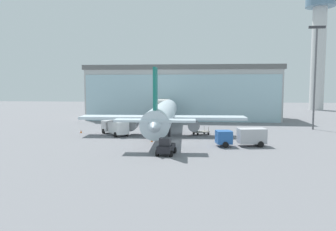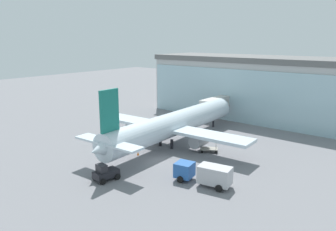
% 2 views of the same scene
% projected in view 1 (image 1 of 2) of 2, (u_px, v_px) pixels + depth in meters
% --- Properties ---
extents(ground, '(240.00, 240.00, 0.00)m').
position_uv_depth(ground, '(172.00, 142.00, 52.16)').
color(ground, slate).
extents(terminal_building, '(50.16, 16.69, 14.05)m').
position_uv_depth(terminal_building, '(183.00, 92.00, 87.94)').
color(terminal_building, '#B4B4B4').
rests_on(terminal_building, ground).
extents(jet_bridge, '(2.25, 14.35, 5.68)m').
position_uv_depth(jet_bridge, '(165.00, 105.00, 79.04)').
color(jet_bridge, beige).
rests_on(jet_bridge, ground).
extents(control_tower, '(10.49, 10.49, 40.91)m').
position_uv_depth(control_tower, '(319.00, 38.00, 115.85)').
color(control_tower, silver).
rests_on(control_tower, ground).
extents(apron_light_mast, '(3.20, 0.40, 20.73)m').
position_uv_depth(apron_light_mast, '(315.00, 69.00, 65.65)').
color(apron_light_mast, '#59595E').
rests_on(apron_light_mast, ground).
extents(airplane, '(29.57, 37.13, 11.46)m').
position_uv_depth(airplane, '(163.00, 115.00, 59.65)').
color(airplane, silver).
rests_on(airplane, ground).
extents(catering_truck, '(6.33, 7.04, 2.65)m').
position_uv_depth(catering_truck, '(115.00, 127.00, 59.23)').
color(catering_truck, silver).
rests_on(catering_truck, ground).
extents(fuel_truck, '(7.56, 3.43, 2.65)m').
position_uv_depth(fuel_truck, '(243.00, 136.00, 48.43)').
color(fuel_truck, '#2659A5').
rests_on(fuel_truck, ground).
extents(baggage_cart, '(3.22, 2.80, 1.50)m').
position_uv_depth(baggage_cart, '(201.00, 132.00, 59.83)').
color(baggage_cart, '#9E998C').
rests_on(baggage_cart, ground).
extents(pushback_tug, '(2.56, 3.42, 2.30)m').
position_uv_depth(pushback_tug, '(166.00, 147.00, 42.53)').
color(pushback_tug, black).
rests_on(pushback_tug, ground).
extents(safety_cone_nose, '(0.36, 0.36, 0.55)m').
position_uv_depth(safety_cone_nose, '(152.00, 140.00, 52.26)').
color(safety_cone_nose, orange).
rests_on(safety_cone_nose, ground).
extents(safety_cone_wingtip, '(0.36, 0.36, 0.55)m').
position_uv_depth(safety_cone_wingtip, '(81.00, 132.00, 61.89)').
color(safety_cone_wingtip, orange).
rests_on(safety_cone_wingtip, ground).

